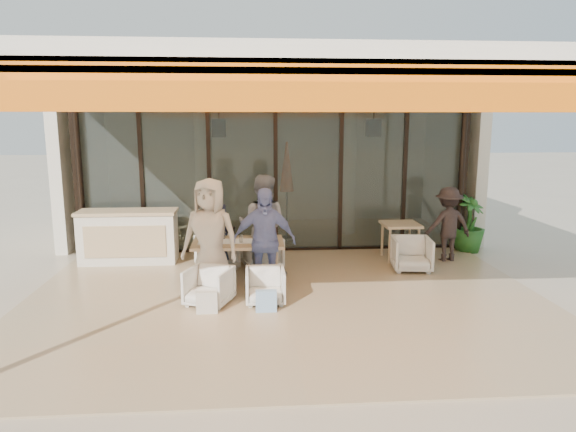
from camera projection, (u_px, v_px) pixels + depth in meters
name	position (u px, v px, depth m)	size (l,w,h in m)	color
ground	(286.00, 300.00, 7.88)	(70.00, 70.00, 0.00)	#C6B293
terrace_floor	(286.00, 300.00, 7.88)	(8.00, 6.00, 0.01)	tan
terrace_structure	(287.00, 81.00, 7.03)	(8.00, 6.00, 3.40)	silver
glass_storefront	(276.00, 176.00, 10.53)	(8.08, 0.10, 3.20)	#9EADA3
interior_block	(271.00, 140.00, 12.68)	(9.05, 3.62, 3.52)	silver
host_counter	(129.00, 236.00, 9.83)	(1.85, 0.65, 1.04)	silver
dining_table	(238.00, 245.00, 8.53)	(1.50, 0.90, 0.93)	tan
chair_far_left	(217.00, 251.00, 9.49)	(0.68, 0.64, 0.70)	white
chair_far_right	(262.00, 250.00, 9.55)	(0.66, 0.62, 0.68)	white
chair_near_left	(209.00, 285.00, 7.63)	(0.62, 0.58, 0.63)	white
chair_near_right	(265.00, 284.00, 7.70)	(0.58, 0.55, 0.60)	white
diner_navy	(214.00, 232.00, 8.91)	(0.59, 0.39, 1.63)	#1A1E39
diner_grey	(263.00, 226.00, 8.96)	(0.88, 0.68, 1.81)	slate
diner_cream	(210.00, 237.00, 8.01)	(0.91, 0.59, 1.85)	beige
diner_periwinkle	(264.00, 241.00, 8.09)	(1.00, 0.42, 1.70)	#6F7CBA
tote_bag_cream	(207.00, 303.00, 7.27)	(0.30, 0.10, 0.34)	silver
tote_bag_blue	(266.00, 302.00, 7.33)	(0.30, 0.10, 0.34)	#99BFD8
side_table	(400.00, 228.00, 10.04)	(0.70, 0.70, 0.74)	tan
side_chair	(412.00, 252.00, 9.36)	(0.68, 0.63, 0.70)	white
standing_woman	(448.00, 225.00, 9.94)	(0.95, 0.54, 1.47)	black
potted_palm	(469.00, 223.00, 10.73)	(0.67, 0.67, 1.20)	#1E5919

